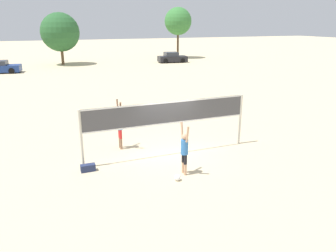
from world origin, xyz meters
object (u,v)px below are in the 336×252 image
Objects in this scene: player_spiker at (184,148)px; tree_right_cluster at (60,32)px; volleyball at (177,177)px; gear_bag at (88,168)px; parked_car_mid at (172,58)px; volleyball_net at (168,117)px; player_blocker at (120,124)px; tree_left_cluster at (178,21)px; parked_car_near at (0,67)px.

tree_right_cluster is at bearing 2.01° from player_spiker.
player_spiker is 8.49× the size of volleyball.
gear_bag is 35.16m from tree_right_cluster.
parked_car_mid is (16.68, 31.73, 0.51)m from gear_bag.
player_spiker is 36.61m from tree_right_cluster.
volleyball_net is 3.28× the size of player_blocker.
gear_bag is 0.07× the size of tree_left_cluster.
tree_left_cluster is at bearing 61.79° from gear_bag.
volleyball_net is 0.95× the size of tree_left_cluster.
player_blocker is at bearing 24.51° from player_spiker.
parked_car_near is (-8.50, 31.10, -0.40)m from player_spiker.
parked_car_near is at bearing -168.10° from parked_car_mid.
gear_bag is at bearing 145.33° from volleyball.
tree_right_cluster reaches higher than parked_car_near.
volleyball_net is 31.37× the size of volleyball.
player_spiker is 1.09m from volleyball.
parked_car_near is 9.67m from tree_right_cluster.
tree_left_cluster reaches higher than volleyball_net.
tree_left_cluster is at bearing 25.06° from parked_car_near.
tree_right_cluster reaches higher than volleyball.
volleyball is 32.52m from parked_car_near.
volleyball is at bearing -34.67° from gear_bag.
gear_bag reaches higher than volleyball.
tree_right_cluster is at bearing -173.31° from tree_left_cluster.
player_blocker is 33.13m from tree_right_cluster.
tree_left_cluster is at bearing 65.90° from volleyball_net.
tree_left_cluster is (16.49, 38.54, 4.56)m from player_spiker.
parked_car_mid is (21.85, 2.22, 0.02)m from parked_car_near.
parked_car_mid reaches higher than gear_bag.
parked_car_near is at bearing 106.54° from volleyball_net.
player_spiker is 0.89× the size of player_blocker.
tree_left_cluster is (19.82, 36.95, 5.45)m from gear_bag.
volleyball_net is at bearing -114.10° from tree_left_cluster.
volleyball is 3.50m from gear_bag.
player_spiker reaches higher than parked_car_mid.
volleyball is (-0.60, -2.40, -1.58)m from volleyball_net.
parked_car_near is at bearing -143.44° from tree_right_cluster.
parked_car_near is (-8.05, 31.50, 0.51)m from volleyball.
player_blocker reaches higher than parked_car_mid.
parked_car_near is at bearing 15.28° from player_spiker.
tree_left_cluster is (18.07, 35.08, 4.42)m from player_blocker.
volleyball is 0.03× the size of tree_right_cluster.
player_blocker reaches higher than parked_car_near.
tree_left_cluster is (24.98, 7.44, 4.97)m from parked_car_near.
player_blocker is 9.58× the size of volleyball.
volleyball is (1.13, -3.86, -1.06)m from player_blocker.
parked_car_mid is at bearing -12.10° from tree_right_cluster.
player_spiker is 0.47× the size of parked_car_mid.
gear_bag is at bearing -71.58° from parked_car_near.
tree_left_cluster is 1.15× the size of tree_right_cluster.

